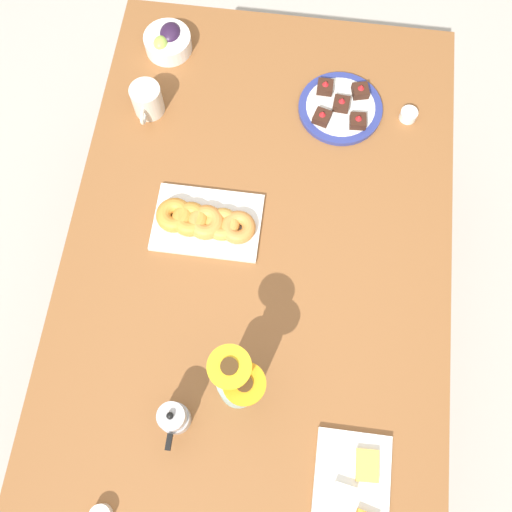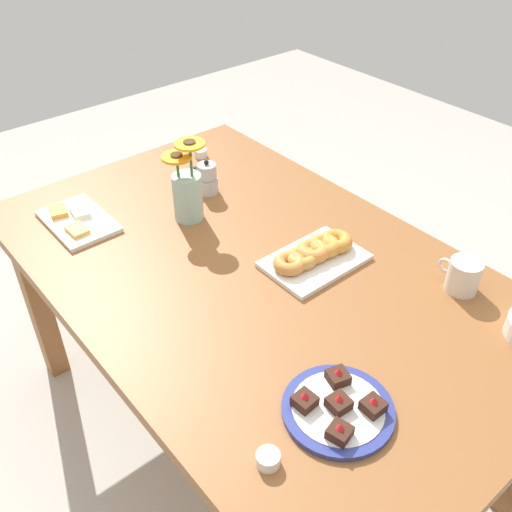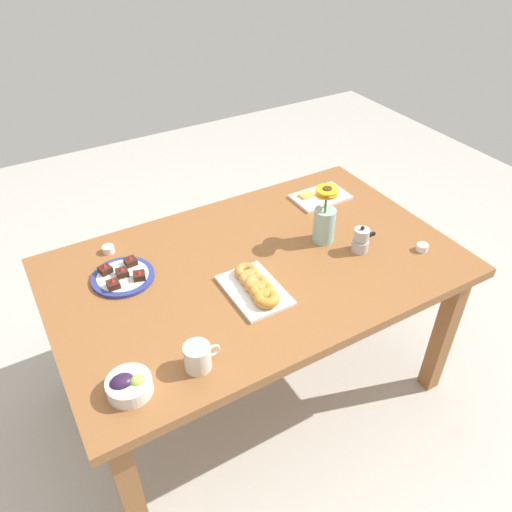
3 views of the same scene
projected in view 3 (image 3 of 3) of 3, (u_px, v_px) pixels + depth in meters
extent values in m
plane|color=#B7B2A8|center=(256.00, 383.00, 2.43)|extent=(6.00, 6.00, 0.00)
cube|color=brown|center=(256.00, 268.00, 1.99)|extent=(1.60, 1.00, 0.04)
cube|color=brown|center=(131.00, 494.00, 1.64)|extent=(0.07, 0.07, 0.70)
cube|color=brown|center=(444.00, 333.00, 2.21)|extent=(0.07, 0.07, 0.70)
cube|color=brown|center=(69.00, 332.00, 2.21)|extent=(0.07, 0.07, 0.70)
cube|color=brown|center=(330.00, 238.00, 2.79)|extent=(0.07, 0.07, 0.70)
cylinder|color=beige|center=(197.00, 357.00, 1.54)|extent=(0.09, 0.09, 0.09)
cylinder|color=brown|center=(197.00, 348.00, 1.51)|extent=(0.08, 0.08, 0.00)
torus|color=beige|center=(213.00, 350.00, 1.56)|extent=(0.05, 0.01, 0.05)
cylinder|color=white|center=(129.00, 386.00, 1.47)|extent=(0.14, 0.14, 0.05)
ellipsoid|color=#2D1938|center=(122.00, 382.00, 1.46)|extent=(0.08, 0.06, 0.04)
ellipsoid|color=#9EC14C|center=(138.00, 381.00, 1.46)|extent=(0.05, 0.04, 0.04)
cube|color=white|center=(320.00, 197.00, 2.37)|extent=(0.26, 0.17, 0.01)
cube|color=#EFB74C|center=(307.00, 195.00, 2.36)|extent=(0.07, 0.05, 0.01)
cube|color=white|center=(327.00, 195.00, 2.35)|extent=(0.08, 0.06, 0.02)
cube|color=orange|center=(329.00, 188.00, 2.41)|extent=(0.08, 0.07, 0.02)
cube|color=white|center=(254.00, 290.00, 1.84)|extent=(0.19, 0.28, 0.01)
torus|color=orange|center=(267.00, 298.00, 1.77)|extent=(0.12, 0.12, 0.04)
torus|color=#CB8633|center=(262.00, 291.00, 1.80)|extent=(0.12, 0.12, 0.04)
torus|color=orange|center=(257.00, 284.00, 1.83)|extent=(0.11, 0.11, 0.04)
torus|color=gold|center=(251.00, 278.00, 1.86)|extent=(0.10, 0.10, 0.03)
torus|color=#D2833D|center=(246.00, 272.00, 1.89)|extent=(0.12, 0.12, 0.04)
cylinder|color=white|center=(108.00, 249.00, 2.03)|extent=(0.05, 0.05, 0.03)
cylinder|color=#C68923|center=(108.00, 247.00, 2.02)|extent=(0.04, 0.04, 0.01)
cylinder|color=white|center=(422.00, 247.00, 2.04)|extent=(0.05, 0.05, 0.03)
cylinder|color=maroon|center=(423.00, 245.00, 2.03)|extent=(0.04, 0.04, 0.01)
cylinder|color=navy|center=(123.00, 277.00, 1.90)|extent=(0.24, 0.24, 0.01)
cylinder|color=white|center=(123.00, 277.00, 1.90)|extent=(0.20, 0.20, 0.01)
cube|color=#381E14|center=(105.00, 270.00, 1.90)|extent=(0.05, 0.05, 0.02)
cone|color=red|center=(104.00, 266.00, 1.89)|extent=(0.02, 0.02, 0.01)
cube|color=#381E14|center=(131.00, 262.00, 1.94)|extent=(0.05, 0.05, 0.02)
cone|color=red|center=(130.00, 258.00, 1.93)|extent=(0.02, 0.02, 0.01)
cube|color=#381E14|center=(113.00, 284.00, 1.83)|extent=(0.04, 0.04, 0.02)
cone|color=red|center=(112.00, 281.00, 1.82)|extent=(0.02, 0.02, 0.01)
cube|color=#381E14|center=(139.00, 276.00, 1.87)|extent=(0.05, 0.05, 0.02)
cone|color=red|center=(139.00, 272.00, 1.86)|extent=(0.02, 0.02, 0.01)
cube|color=#381E14|center=(122.00, 273.00, 1.89)|extent=(0.05, 0.05, 0.02)
cone|color=red|center=(121.00, 269.00, 1.88)|extent=(0.02, 0.02, 0.01)
cylinder|color=#99C1B7|center=(324.00, 225.00, 2.06)|extent=(0.09, 0.09, 0.15)
cylinder|color=#3D702D|center=(326.00, 202.00, 1.97)|extent=(0.01, 0.01, 0.10)
cylinder|color=yellow|center=(327.00, 190.00, 1.94)|extent=(0.09, 0.09, 0.01)
cylinder|color=#472D14|center=(327.00, 188.00, 1.93)|extent=(0.04, 0.04, 0.01)
cylinder|color=#3D702D|center=(326.00, 201.00, 2.01)|extent=(0.01, 0.01, 0.06)
cylinder|color=orange|center=(326.00, 194.00, 1.99)|extent=(0.09, 0.09, 0.01)
cylinder|color=#472D14|center=(326.00, 192.00, 1.99)|extent=(0.04, 0.04, 0.01)
cylinder|color=#B7B7BC|center=(360.00, 245.00, 2.03)|extent=(0.07, 0.07, 0.05)
cylinder|color=#B7B7BC|center=(361.00, 240.00, 2.01)|extent=(0.05, 0.05, 0.01)
cylinder|color=#B7B7BC|center=(362.00, 234.00, 2.00)|extent=(0.06, 0.06, 0.04)
sphere|color=black|center=(363.00, 228.00, 1.98)|extent=(0.02, 0.02, 0.02)
cube|color=black|center=(371.00, 235.00, 2.03)|extent=(0.04, 0.01, 0.01)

